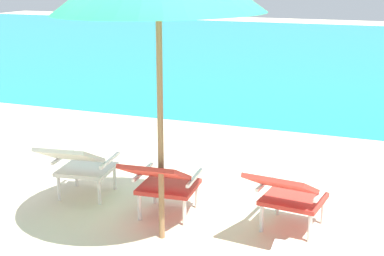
% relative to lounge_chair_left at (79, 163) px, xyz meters
% --- Properties ---
extents(ground_plane, '(40.00, 40.00, 0.00)m').
position_rel_lounge_chair_left_xyz_m(ground_plane, '(1.02, 3.91, -0.40)').
color(ground_plane, beige).
extents(ocean_band, '(40.00, 18.00, 0.01)m').
position_rel_lounge_chair_left_xyz_m(ocean_band, '(1.02, 12.35, -0.40)').
color(ocean_band, teal).
rests_on(ocean_band, ground_plane).
extents(lounge_chair_left, '(0.65, 0.94, 0.68)m').
position_rel_lounge_chair_left_xyz_m(lounge_chair_left, '(0.00, 0.00, 0.00)').
color(lounge_chair_left, silver).
rests_on(lounge_chair_left, ground_plane).
extents(lounge_chair_center, '(0.61, 0.92, 0.68)m').
position_rel_lounge_chair_left_xyz_m(lounge_chair_center, '(0.98, -0.14, 0.00)').
color(lounge_chair_center, red).
rests_on(lounge_chair_center, ground_plane).
extents(lounge_chair_right, '(0.62, 0.93, 0.68)m').
position_rel_lounge_chair_left_xyz_m(lounge_chair_right, '(2.11, -0.00, 0.00)').
color(lounge_chair_right, red).
rests_on(lounge_chair_right, ground_plane).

